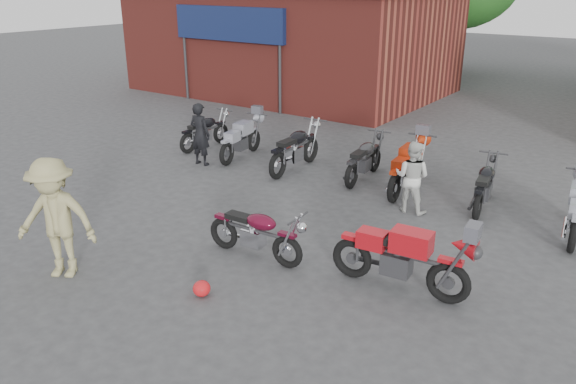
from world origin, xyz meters
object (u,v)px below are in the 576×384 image
Objects in this scene: person_light at (412,177)px; row_bike_5 at (485,183)px; row_bike_0 at (205,129)px; row_bike_2 at (296,146)px; person_dark at (200,134)px; row_bike_1 at (241,137)px; row_bike_3 at (365,157)px; vintage_motorcycle at (256,230)px; helmet at (202,288)px; row_bike_4 at (408,165)px; person_tan at (56,219)px; sportbike at (402,254)px.

row_bike_5 is at bearing -140.60° from person_light.
row_bike_0 is 3.23m from row_bike_2.
person_dark reaches higher than row_bike_1.
row_bike_2 reaches higher than row_bike_3.
vintage_motorcycle is at bearing -129.22° from row_bike_0.
row_bike_1 is 1.04× the size of row_bike_5.
person_light is at bearing -108.82° from row_bike_1.
row_bike_0 is 0.97× the size of row_bike_5.
row_bike_2 reaches higher than helmet.
row_bike_1 is 0.93× the size of row_bike_4.
row_bike_0 is at bearing 74.37° from row_bike_1.
person_dark is at bearing -0.82° from person_light.
row_bike_5 is at bearing 26.43° from person_tan.
vintage_motorcycle is 4.85m from row_bike_2.
person_tan is 7.49m from row_bike_0.
row_bike_0 is 0.95× the size of row_bike_3.
row_bike_1 reaches higher than helmet.
row_bike_4 reaches higher than row_bike_3.
row_bike_2 is 4.65m from row_bike_5.
person_light is at bearing 123.91° from row_bike_5.
sportbike reaches higher than row_bike_3.
helmet is at bearing 130.42° from person_dark.
helmet is 2.60m from person_tan.
row_bike_0 is at bearing 132.80° from helmet.
person_dark is 0.82× the size of row_bike_1.
vintage_motorcycle is at bearing 16.59° from person_tan.
row_bike_2 is at bearing -92.16° from row_bike_0.
person_dark reaches higher than sportbike.
person_tan is at bearing -175.14° from row_bike_1.
person_light is 0.79× the size of row_bike_5.
person_tan is 0.93× the size of row_bike_2.
row_bike_4 is at bearing 108.01° from sportbike.
row_bike_4 is 1.74m from row_bike_5.
person_tan is at bearing -160.26° from helmet.
sportbike is 5.15m from row_bike_3.
person_dark is 1.08× the size of person_light.
row_bike_3 is (-0.44, 4.70, 0.03)m from vintage_motorcycle.
person_tan is at bearing 151.19° from row_bike_4.
row_bike_1 is 1.77m from row_bike_2.
row_bike_1 is at bearing 75.43° from person_tan.
row_bike_5 is (6.41, 0.25, -0.02)m from row_bike_1.
sportbike reaches higher than helmet.
row_bike_1 is (-1.73, 6.61, -0.43)m from person_tan.
row_bike_2 is at bearing -99.73° from row_bike_1.
helmet is 6.49m from row_bike_5.
helmet is (-2.39, -1.91, -0.50)m from sportbike.
person_tan is 7.45m from row_bike_4.
person_light is 0.71× the size of row_bike_4.
row_bike_5 is (4.64, 0.24, -0.07)m from row_bike_2.
row_bike_5 is (2.37, 6.03, 0.42)m from helmet.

